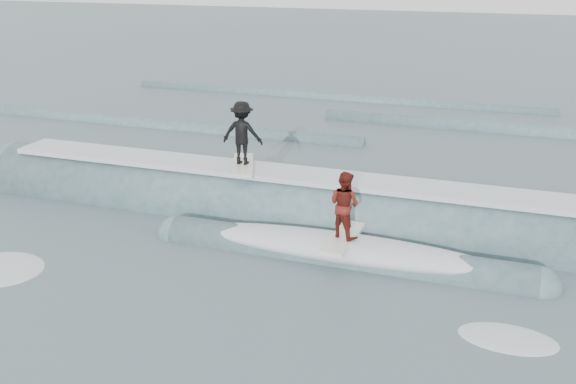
% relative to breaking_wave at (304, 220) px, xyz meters
% --- Properties ---
extents(ground, '(160.00, 160.00, 0.00)m').
position_rel_breaking_wave_xyz_m(ground, '(-0.20, -6.09, -0.04)').
color(ground, '#3B5056').
rests_on(ground, ground).
extents(breaking_wave, '(21.70, 4.03, 2.49)m').
position_rel_breaking_wave_xyz_m(breaking_wave, '(0.00, 0.00, 0.00)').
color(breaking_wave, '#375D5C').
rests_on(breaking_wave, ground).
extents(surfer_black, '(1.23, 2.06, 1.87)m').
position_rel_breaking_wave_xyz_m(surfer_black, '(-1.90, 0.25, 2.19)').
color(surfer_black, silver).
rests_on(surfer_black, ground).
extents(surfer_red, '(0.98, 2.02, 1.73)m').
position_rel_breaking_wave_xyz_m(surfer_red, '(1.62, -1.95, 1.28)').
color(surfer_red, silver).
rests_on(surfer_red, ground).
extents(whitewater, '(15.95, 6.76, 0.10)m').
position_rel_breaking_wave_xyz_m(whitewater, '(-2.11, -6.52, -0.04)').
color(whitewater, silver).
rests_on(whitewater, ground).
extents(far_swells, '(41.40, 8.65, 0.80)m').
position_rel_breaking_wave_xyz_m(far_swells, '(-0.95, 11.57, -0.04)').
color(far_swells, '#375D5C').
rests_on(far_swells, ground).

